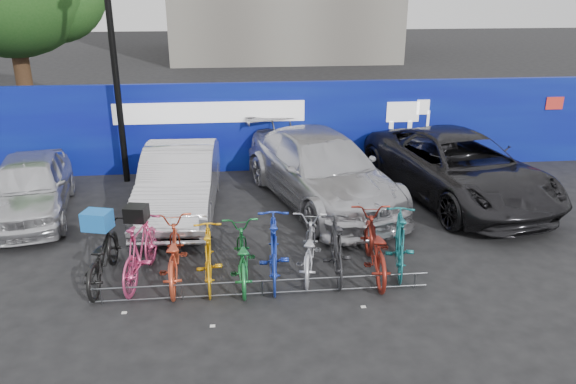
{
  "coord_description": "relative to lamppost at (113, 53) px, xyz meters",
  "views": [
    {
      "loc": [
        -0.36,
        -8.7,
        4.95
      ],
      "look_at": [
        0.68,
        2.0,
        0.84
      ],
      "focal_mm": 35.0,
      "sensor_mm": 36.0,
      "label": 1
    }
  ],
  "objects": [
    {
      "name": "ground",
      "position": [
        3.2,
        -5.4,
        -3.27
      ],
      "size": [
        100.0,
        100.0,
        0.0
      ],
      "primitive_type": "plane",
      "color": "black",
      "rests_on": "ground"
    },
    {
      "name": "hoarding",
      "position": [
        3.21,
        0.6,
        -2.07
      ],
      "size": [
        22.0,
        0.18,
        2.4
      ],
      "color": "#090A7E",
      "rests_on": "ground"
    },
    {
      "name": "lamppost",
      "position": [
        0.0,
        0.0,
        0.0
      ],
      "size": [
        0.25,
        0.5,
        6.11
      ],
      "color": "black",
      "rests_on": "ground"
    },
    {
      "name": "bike_rack",
      "position": [
        3.2,
        -6.0,
        -3.11
      ],
      "size": [
        5.6,
        0.03,
        0.3
      ],
      "color": "#595B60",
      "rests_on": "ground"
    },
    {
      "name": "car_0",
      "position": [
        -1.67,
        -2.14,
        -2.59
      ],
      "size": [
        2.29,
        4.22,
        1.36
      ],
      "primitive_type": "imported",
      "rotation": [
        0.0,
        0.0,
        0.18
      ],
      "color": "silver",
      "rests_on": "ground"
    },
    {
      "name": "car_1",
      "position": [
        1.58,
        -2.23,
        -2.54
      ],
      "size": [
        1.69,
        4.49,
        1.46
      ],
      "primitive_type": "imported",
      "rotation": [
        0.0,
        0.0,
        -0.03
      ],
      "color": "silver",
      "rests_on": "ground"
    },
    {
      "name": "car_2",
      "position": [
        4.81,
        -1.88,
        -2.48
      ],
      "size": [
        3.73,
        5.86,
        1.58
      ],
      "primitive_type": "imported",
      "rotation": [
        0.0,
        0.0,
        0.3
      ],
      "color": "#B6B6BB",
      "rests_on": "ground"
    },
    {
      "name": "car_3",
      "position": [
        8.06,
        -1.98,
        -2.5
      ],
      "size": [
        3.71,
        6.0,
        1.55
      ],
      "primitive_type": "imported",
      "rotation": [
        0.0,
        0.0,
        0.22
      ],
      "color": "black",
      "rests_on": "ground"
    },
    {
      "name": "bike_0",
      "position": [
        0.49,
        -5.24,
        -2.77
      ],
      "size": [
        0.75,
        1.92,
        1.0
      ],
      "primitive_type": "imported",
      "rotation": [
        0.0,
        0.0,
        3.09
      ],
      "color": "black",
      "rests_on": "ground"
    },
    {
      "name": "bike_1",
      "position": [
        1.15,
        -5.25,
        -2.71
      ],
      "size": [
        0.83,
        1.94,
        1.13
      ],
      "primitive_type": "imported",
      "rotation": [
        0.0,
        0.0,
        2.98
      ],
      "color": "#C83B6E",
      "rests_on": "ground"
    },
    {
      "name": "bike_2",
      "position": [
        1.7,
        -5.31,
        -2.75
      ],
      "size": [
        0.79,
        2.0,
        1.03
      ],
      "primitive_type": "imported",
      "rotation": [
        0.0,
        0.0,
        3.19
      ],
      "color": "#C14226",
      "rests_on": "ground"
    },
    {
      "name": "bike_3",
      "position": [
        2.32,
        -5.46,
        -2.76
      ],
      "size": [
        0.54,
        1.7,
        1.01
      ],
      "primitive_type": "imported",
      "rotation": [
        0.0,
        0.0,
        3.18
      ],
      "color": "#F5A810",
      "rests_on": "ground"
    },
    {
      "name": "bike_4",
      "position": [
        2.88,
        -5.45,
        -2.79
      ],
      "size": [
        0.66,
        1.84,
        0.96
      ],
      "primitive_type": "imported",
      "rotation": [
        0.0,
        0.0,
        3.15
      ],
      "color": "#1A7433",
      "rests_on": "ground"
    },
    {
      "name": "bike_5",
      "position": [
        3.44,
        -5.42,
        -2.69
      ],
      "size": [
        0.65,
        1.95,
        1.15
      ],
      "primitive_type": "imported",
      "rotation": [
        0.0,
        0.0,
        3.08
      ],
      "color": "#1C36AB",
      "rests_on": "ground"
    },
    {
      "name": "bike_6",
      "position": [
        4.07,
        -5.23,
        -2.8
      ],
      "size": [
        0.92,
        1.86,
        0.94
      ],
      "primitive_type": "imported",
      "rotation": [
        0.0,
        0.0,
        2.97
      ],
      "color": "#B6B8BF",
      "rests_on": "ground"
    },
    {
      "name": "bike_7",
      "position": [
        4.55,
        -5.38,
        -2.75
      ],
      "size": [
        0.61,
        1.75,
        1.04
      ],
      "primitive_type": "imported",
      "rotation": [
        0.0,
        0.0,
        3.07
      ],
      "color": "#262628",
      "rests_on": "ground"
    },
    {
      "name": "bike_8",
      "position": [
        5.22,
        -5.39,
        -2.73
      ],
      "size": [
        0.87,
        2.09,
        1.07
      ],
      "primitive_type": "imported",
      "rotation": [
        0.0,
        0.0,
        3.07
      ],
      "color": "maroon",
      "rests_on": "ground"
    },
    {
      "name": "bike_9",
      "position": [
        5.72,
        -5.28,
        -2.73
      ],
      "size": [
        0.92,
        1.87,
        1.08
      ],
      "primitive_type": "imported",
      "rotation": [
        0.0,
        0.0,
        2.91
      ],
      "color": "#18696E",
      "rests_on": "ground"
    },
    {
      "name": "cargo_crate",
      "position": [
        0.49,
        -5.24,
        -2.12
      ],
      "size": [
        0.52,
        0.45,
        0.32
      ],
      "primitive_type": "cube",
      "rotation": [
        0.0,
        0.0,
        -0.28
      ],
      "color": "blue",
      "rests_on": "bike_0"
    },
    {
      "name": "cargo_topcase",
      "position": [
        1.15,
        -5.25,
        -2.01
      ],
      "size": [
        0.41,
        0.38,
        0.26
      ],
      "primitive_type": "cube",
      "rotation": [
        0.0,
        0.0,
        -0.2
      ],
      "color": "black",
      "rests_on": "bike_1"
    }
  ]
}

